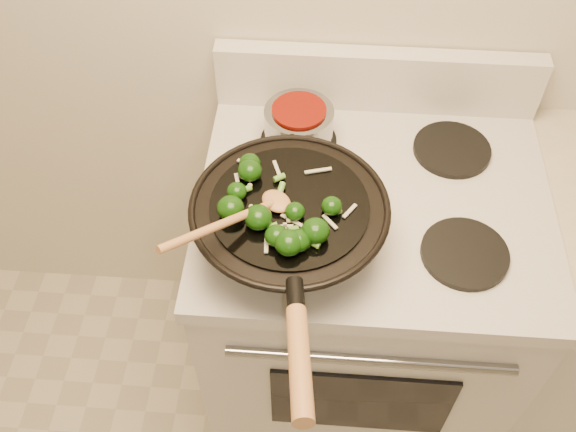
{
  "coord_description": "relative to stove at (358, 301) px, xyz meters",
  "views": [
    {
      "loc": [
        -0.26,
        0.23,
        2.0
      ],
      "look_at": [
        -0.32,
        1.01,
        1.03
      ],
      "focal_mm": 40.0,
      "sensor_mm": 36.0,
      "label": 1
    }
  ],
  "objects": [
    {
      "name": "stove",
      "position": [
        0.0,
        0.0,
        0.0
      ],
      "size": [
        0.78,
        0.67,
        1.08
      ],
      "color": "silver",
      "rests_on": "ground"
    },
    {
      "name": "wok",
      "position": [
        -0.18,
        -0.16,
        0.53
      ],
      "size": [
        0.39,
        0.65,
        0.19
      ],
      "color": "black",
      "rests_on": "stove"
    },
    {
      "name": "stirfry",
      "position": [
        -0.21,
        -0.19,
        0.6
      ],
      "size": [
        0.26,
        0.24,
        0.05
      ],
      "color": "#0F3408",
      "rests_on": "wok"
    },
    {
      "name": "wooden_spoon",
      "position": [
        -0.26,
        -0.21,
        0.61
      ],
      "size": [
        0.23,
        0.23,
        0.09
      ],
      "color": "#AD7644",
      "rests_on": "wok"
    },
    {
      "name": "saucepan",
      "position": [
        -0.18,
        0.15,
        0.51
      ],
      "size": [
        0.16,
        0.26,
        0.09
      ],
      "color": "gray",
      "rests_on": "stove"
    }
  ]
}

